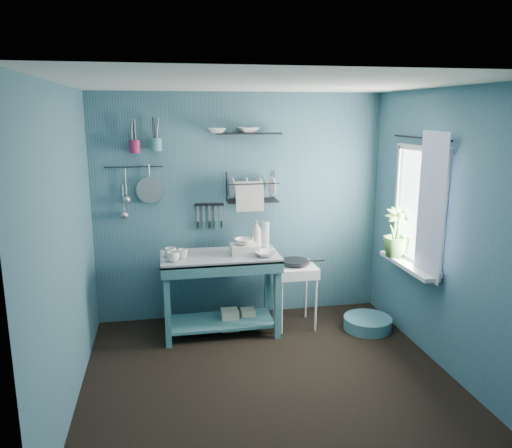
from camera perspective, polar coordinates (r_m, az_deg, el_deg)
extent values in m
plane|color=black|center=(4.59, 1.42, -17.16)|extent=(3.20, 3.20, 0.00)
plane|color=silver|center=(3.99, 1.62, 15.75)|extent=(3.20, 3.20, 0.00)
plane|color=#315765|center=(5.56, -1.75, 1.92)|extent=(3.20, 0.00, 3.20)
plane|color=#315765|center=(2.74, 8.24, -9.59)|extent=(3.20, 0.00, 3.20)
plane|color=#315765|center=(4.10, -20.93, -2.80)|extent=(0.00, 3.00, 3.00)
plane|color=#315765|center=(4.72, 20.88, -0.86)|extent=(0.00, 3.00, 3.00)
cube|color=#387177|center=(5.28, -4.06, -7.96)|extent=(1.23, 0.65, 0.86)
imported|color=silver|center=(4.95, -9.46, -3.72)|extent=(0.12, 0.12, 0.10)
imported|color=silver|center=(5.05, -8.35, -3.38)|extent=(0.14, 0.14, 0.09)
imported|color=silver|center=(5.10, -9.73, -3.23)|extent=(0.17, 0.17, 0.10)
cube|color=beige|center=(5.15, -1.35, -2.89)|extent=(0.28, 0.22, 0.10)
imported|color=silver|center=(5.13, -1.35, -2.03)|extent=(0.20, 0.19, 0.06)
imported|color=beige|center=(5.36, 0.06, -1.16)|extent=(0.12, 0.12, 0.30)
cylinder|color=#AAB5BD|center=(5.40, 1.06, -1.16)|extent=(0.09, 0.09, 0.28)
imported|color=silver|center=(5.07, 1.13, -3.42)|extent=(0.22, 0.22, 0.05)
cube|color=silver|center=(5.48, 4.41, -8.14)|extent=(0.46, 0.46, 0.69)
cylinder|color=black|center=(5.35, 4.48, -4.31)|extent=(0.30, 0.30, 0.03)
cube|color=black|center=(5.48, -5.37, 2.21)|extent=(0.32, 0.04, 0.03)
cube|color=black|center=(5.41, -0.43, 4.25)|extent=(0.58, 0.32, 0.32)
cube|color=black|center=(5.38, -0.79, 10.30)|extent=(0.72, 0.29, 0.01)
imported|color=silver|center=(5.34, -4.49, 9.71)|extent=(0.24, 0.24, 0.05)
imported|color=silver|center=(5.38, -0.85, 9.82)|extent=(0.25, 0.25, 0.06)
cylinder|color=#931B45|center=(5.33, -13.68, 8.59)|extent=(0.11, 0.11, 0.13)
cylinder|color=teal|center=(5.33, -11.32, 8.90)|extent=(0.11, 0.11, 0.13)
cylinder|color=#93959A|center=(5.41, -12.06, 3.83)|extent=(0.28, 0.03, 0.28)
cylinder|color=#93959A|center=(5.42, -14.68, 4.53)|extent=(0.01, 0.01, 0.30)
cylinder|color=#93959A|center=(5.45, -14.94, 2.79)|extent=(0.01, 0.01, 0.30)
cylinder|color=black|center=(5.40, -13.81, 6.36)|extent=(0.60, 0.01, 0.01)
plane|color=white|center=(5.06, 18.24, 1.94)|extent=(0.00, 1.10, 1.10)
cube|color=silver|center=(5.16, 16.96, -4.53)|extent=(0.16, 0.95, 0.04)
plane|color=white|center=(4.76, 19.32, 1.85)|extent=(0.00, 1.35, 1.35)
cylinder|color=black|center=(4.97, 18.30, 9.32)|extent=(0.02, 1.05, 0.02)
imported|color=#3F712D|center=(5.31, 15.77, -0.94)|extent=(0.31, 0.31, 0.50)
cube|color=tan|center=(5.46, -3.01, -10.85)|extent=(0.18, 0.18, 0.22)
cube|color=tan|center=(5.52, -0.95, -10.68)|extent=(0.15, 0.15, 0.20)
cylinder|color=teal|center=(5.60, 12.63, -11.00)|extent=(0.51, 0.51, 0.13)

